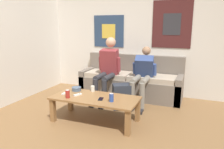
# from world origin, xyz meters

# --- Properties ---
(ground_plane) EXTENTS (18.00, 18.00, 0.00)m
(ground_plane) POSITION_xyz_m (0.00, 0.00, 0.00)
(ground_plane) COLOR brown
(wall_back) EXTENTS (10.00, 0.07, 2.55)m
(wall_back) POSITION_xyz_m (0.00, 2.39, 1.28)
(wall_back) COLOR silver
(wall_back) RESTS_ON ground_plane
(couch) EXTENTS (2.12, 0.69, 0.86)m
(couch) POSITION_xyz_m (0.13, 2.05, 0.30)
(couch) COLOR #70665B
(couch) RESTS_ON ground_plane
(coffee_table) EXTENTS (1.35, 0.62, 0.40)m
(coffee_table) POSITION_xyz_m (-0.01, 0.63, 0.34)
(coffee_table) COLOR olive
(coffee_table) RESTS_ON ground_plane
(person_seated_adult) EXTENTS (0.47, 0.84, 1.25)m
(person_seated_adult) POSITION_xyz_m (-0.25, 1.67, 0.68)
(person_seated_adult) COLOR #2D2D33
(person_seated_adult) RESTS_ON ground_plane
(person_seated_teen) EXTENTS (0.47, 0.90, 1.08)m
(person_seated_teen) POSITION_xyz_m (0.47, 1.69, 0.59)
(person_seated_teen) COLOR gray
(person_seated_teen) RESTS_ON ground_plane
(backpack) EXTENTS (0.42, 0.38, 0.45)m
(backpack) POSITION_xyz_m (0.20, 1.30, 0.22)
(backpack) COLOR #282D38
(backpack) RESTS_ON ground_plane
(ceramic_bowl) EXTENTS (0.16, 0.16, 0.07)m
(ceramic_bowl) POSITION_xyz_m (-0.46, 0.81, 0.44)
(ceramic_bowl) COLOR #475B75
(ceramic_bowl) RESTS_ON coffee_table
(pillar_candle) EXTENTS (0.07, 0.07, 0.11)m
(pillar_candle) POSITION_xyz_m (-0.18, 0.88, 0.45)
(pillar_candle) COLOR silver
(pillar_candle) RESTS_ON coffee_table
(drink_can_blue) EXTENTS (0.07, 0.07, 0.12)m
(drink_can_blue) POSITION_xyz_m (0.30, 0.53, 0.46)
(drink_can_blue) COLOR #28479E
(drink_can_blue) RESTS_ON coffee_table
(drink_can_red) EXTENTS (0.07, 0.07, 0.12)m
(drink_can_red) POSITION_xyz_m (-0.39, 0.44, 0.46)
(drink_can_red) COLOR maroon
(drink_can_red) RESTS_ON coffee_table
(game_controller_near_left) EXTENTS (0.05, 0.15, 0.03)m
(game_controller_near_left) POSITION_xyz_m (-0.54, 0.59, 0.41)
(game_controller_near_left) COLOR white
(game_controller_near_left) RESTS_ON coffee_table
(game_controller_near_right) EXTENTS (0.09, 0.15, 0.03)m
(game_controller_near_right) POSITION_xyz_m (-0.31, 0.60, 0.41)
(game_controller_near_right) COLOR white
(game_controller_near_right) RESTS_ON coffee_table
(cell_phone) EXTENTS (0.10, 0.15, 0.01)m
(cell_phone) POSITION_xyz_m (0.11, 0.57, 0.41)
(cell_phone) COLOR black
(cell_phone) RESTS_ON coffee_table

